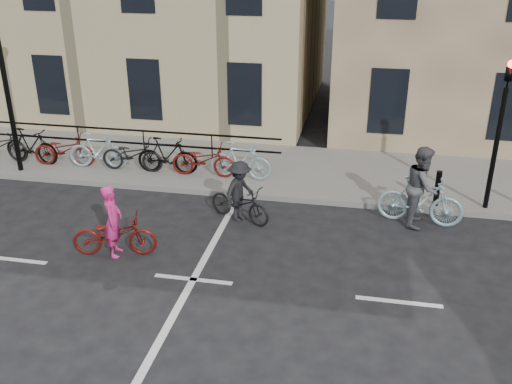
% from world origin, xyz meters
% --- Properties ---
extents(ground, '(120.00, 120.00, 0.00)m').
position_xyz_m(ground, '(0.00, 0.00, 0.00)').
color(ground, black).
rests_on(ground, ground).
extents(sidewalk, '(46.00, 4.00, 0.15)m').
position_xyz_m(sidewalk, '(-4.00, 6.00, 0.07)').
color(sidewalk, slate).
rests_on(sidewalk, ground).
extents(traffic_light, '(0.18, 0.30, 3.90)m').
position_xyz_m(traffic_light, '(6.20, 4.34, 2.45)').
color(traffic_light, black).
rests_on(traffic_light, sidewalk).
extents(lamp_post, '(0.36, 0.36, 5.28)m').
position_xyz_m(lamp_post, '(-6.50, 4.40, 3.49)').
color(lamp_post, black).
rests_on(lamp_post, sidewalk).
extents(bollard_east, '(0.14, 0.14, 0.90)m').
position_xyz_m(bollard_east, '(5.00, 4.25, 0.60)').
color(bollard_east, black).
rests_on(bollard_east, sidewalk).
extents(parked_bikes, '(9.35, 1.23, 1.05)m').
position_xyz_m(parked_bikes, '(-3.87, 5.04, 0.65)').
color(parked_bikes, black).
rests_on(parked_bikes, sidewalk).
extents(cyclist_pink, '(1.88, 0.97, 1.59)m').
position_xyz_m(cyclist_pink, '(-1.92, 0.66, 0.55)').
color(cyclist_pink, '#65110D').
rests_on(cyclist_pink, ground).
extents(cyclist_grey, '(2.05, 1.02, 1.92)m').
position_xyz_m(cyclist_grey, '(4.54, 3.42, 0.78)').
color(cyclist_grey, '#99BFC9').
rests_on(cyclist_grey, ground).
extents(cyclist_dark, '(1.78, 1.23, 1.50)m').
position_xyz_m(cyclist_dark, '(0.33, 2.78, 0.59)').
color(cyclist_dark, black).
rests_on(cyclist_dark, ground).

